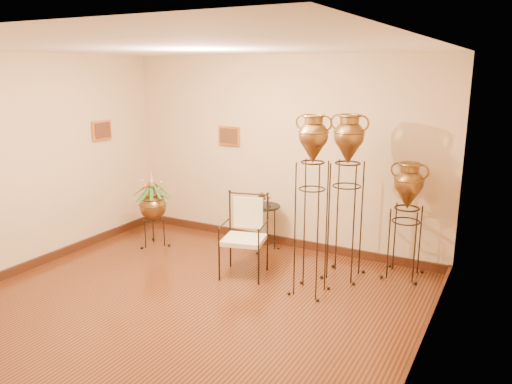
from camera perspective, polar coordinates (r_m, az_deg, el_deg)
The scene contains 8 objects.
ground at distance 5.72m, azimuth -8.66°, elevation -13.28°, with size 5.00×5.00×0.00m, color #613017.
room_shell at distance 5.18m, azimuth -9.37°, elevation 4.10°, with size 5.02×5.02×2.81m.
amphora_tall at distance 5.74m, azimuth 6.36°, elevation -1.40°, with size 0.49×0.49×2.14m.
amphora_mid at distance 6.28m, azimuth 10.27°, elevation -0.48°, with size 0.58×0.58×2.10m.
amphora_short at distance 6.55m, azimuth 16.77°, elevation -3.07°, with size 0.59×0.59×1.51m.
planter_urn at distance 7.57m, azimuth -11.73°, elevation -1.30°, with size 0.67×0.67×1.17m.
armchair at distance 6.36m, azimuth -1.41°, elevation -5.11°, with size 0.70×0.67×1.05m.
side_table at distance 7.31m, azimuth 0.90°, elevation -3.98°, with size 0.55×0.55×0.85m.
Camera 1 is at (3.13, -4.02, 2.60)m, focal length 35.00 mm.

